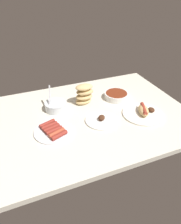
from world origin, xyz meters
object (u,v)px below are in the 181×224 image
object	(u,v)px
plate_sausages	(53,131)
bread_stack	(84,94)
bowl_coleslaw	(56,106)
bowl_chili	(116,95)
plate_grilled_meat	(101,120)
plate_hotdog_assembled	(143,112)

from	to	relation	value
plate_sausages	bread_stack	bearing A→B (deg)	-140.29
bowl_coleslaw	bowl_chili	distance (cm)	42.83
bowl_coleslaw	plate_grilled_meat	xyz separation A→B (cm)	(-21.98, 22.48, -2.10)
bread_stack	plate_hotdog_assembled	bearing A→B (deg)	138.48
bowl_coleslaw	plate_grilled_meat	distance (cm)	31.51
bread_stack	plate_sausages	bearing A→B (deg)	39.71
plate_hotdog_assembled	bowl_coleslaw	world-z (taller)	bowl_coleslaw
plate_hotdog_assembled	bread_stack	xyz separation A→B (cm)	(29.47, -26.09, 5.57)
plate_hotdog_assembled	bowl_chili	xyz separation A→B (cm)	(6.24, -24.29, 0.73)
bowl_coleslaw	bowl_chili	bearing A→B (deg)	177.76
bread_stack	bowl_chili	bearing A→B (deg)	175.57
plate_sausages	bowl_coleslaw	xyz separation A→B (cm)	(-7.25, -22.14, 1.73)
plate_hotdog_assembled	bread_stack	bearing A→B (deg)	-41.52
plate_hotdog_assembled	bread_stack	size ratio (longest dim) A/B	1.77
bowl_chili	bread_stack	bearing A→B (deg)	-4.43
plate_hotdog_assembled	plate_sausages	distance (cm)	56.41
plate_hotdog_assembled	bowl_coleslaw	xyz separation A→B (cm)	(49.03, -25.96, 1.31)
bowl_chili	plate_sausages	bearing A→B (deg)	22.25
bread_stack	plate_grilled_meat	xyz separation A→B (cm)	(-2.42, 22.61, -6.36)
plate_sausages	bread_stack	distance (cm)	35.37
plate_hotdog_assembled	bowl_coleslaw	size ratio (longest dim) A/B	1.71
bread_stack	bowl_chili	size ratio (longest dim) A/B	0.87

